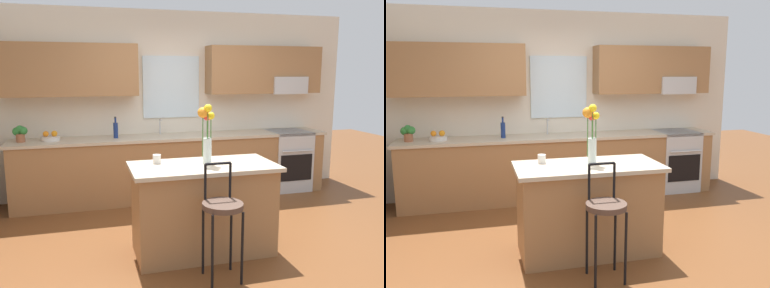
{
  "view_description": "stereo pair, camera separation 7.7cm",
  "coord_description": "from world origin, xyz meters",
  "views": [
    {
      "loc": [
        -1.29,
        -3.84,
        1.83
      ],
      "look_at": [
        -0.08,
        0.55,
        1.0
      ],
      "focal_mm": 37.36,
      "sensor_mm": 36.0,
      "label": 1
    },
    {
      "loc": [
        -1.21,
        -3.86,
        1.83
      ],
      "look_at": [
        -0.08,
        0.55,
        1.0
      ],
      "focal_mm": 37.36,
      "sensor_mm": 36.0,
      "label": 2
    }
  ],
  "objects": [
    {
      "name": "kitchen_island",
      "position": [
        -0.15,
        -0.15,
        0.46
      ],
      "size": [
        1.45,
        0.72,
        0.92
      ],
      "color": "#996B42",
      "rests_on": "ground"
    },
    {
      "name": "fruit_bowl_oranges",
      "position": [
        -1.71,
        1.7,
        0.96
      ],
      "size": [
        0.24,
        0.24,
        0.13
      ],
      "color": "silver",
      "rests_on": "counter_run"
    },
    {
      "name": "back_wall_assembly",
      "position": [
        0.03,
        1.98,
        1.51
      ],
      "size": [
        5.6,
        0.5,
        2.7
      ],
      "color": "beige",
      "rests_on": "ground"
    },
    {
      "name": "oven_range",
      "position": [
        1.78,
        1.68,
        0.46
      ],
      "size": [
        0.6,
        0.64,
        0.92
      ],
      "color": "#B7BABC",
      "rests_on": "ground"
    },
    {
      "name": "bottle_olive_oil",
      "position": [
        -0.85,
        1.7,
        1.04
      ],
      "size": [
        0.06,
        0.06,
        0.3
      ],
      "color": "navy",
      "rests_on": "counter_run"
    },
    {
      "name": "mug_ceramic",
      "position": [
        -0.59,
        0.02,
        0.97
      ],
      "size": [
        0.08,
        0.08,
        0.09
      ],
      "primitive_type": "cylinder",
      "color": "silver",
      "rests_on": "kitchen_island"
    },
    {
      "name": "counter_run",
      "position": [
        -0.0,
        1.7,
        0.47
      ],
      "size": [
        4.56,
        0.64,
        0.92
      ],
      "color": "#996B42",
      "rests_on": "ground"
    },
    {
      "name": "bar_stool_near",
      "position": [
        -0.15,
        -0.72,
        0.64
      ],
      "size": [
        0.36,
        0.36,
        1.04
      ],
      "color": "black",
      "rests_on": "ground"
    },
    {
      "name": "ground_plane",
      "position": [
        0.0,
        0.0,
        0.0
      ],
      "size": [
        14.0,
        14.0,
        0.0
      ],
      "primitive_type": "plane",
      "color": "brown"
    },
    {
      "name": "sink_faucet",
      "position": [
        -0.2,
        1.84,
        1.06
      ],
      "size": [
        0.02,
        0.13,
        0.23
      ],
      "color": "#B7BABC",
      "rests_on": "counter_run"
    },
    {
      "name": "flower_vase",
      "position": [
        -0.11,
        -0.13,
        1.26
      ],
      "size": [
        0.17,
        0.15,
        0.6
      ],
      "color": "silver",
      "rests_on": "kitchen_island"
    },
    {
      "name": "potted_plant_small",
      "position": [
        -2.08,
        1.7,
        1.05
      ],
      "size": [
        0.19,
        0.13,
        0.22
      ],
      "color": "#9E5B3D",
      "rests_on": "counter_run"
    }
  ]
}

